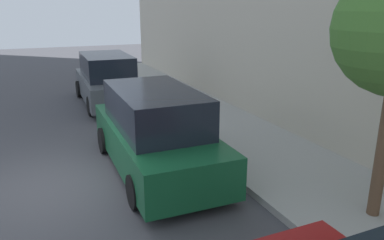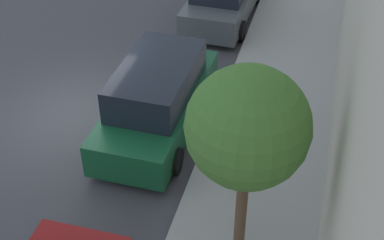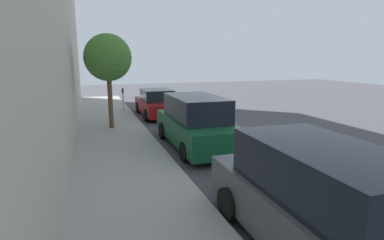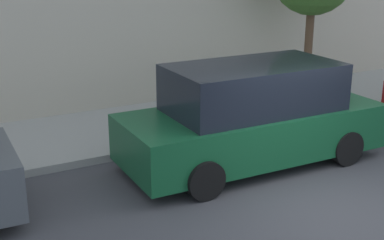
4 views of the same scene
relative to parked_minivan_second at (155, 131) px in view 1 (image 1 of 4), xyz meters
name	(u,v)px [view 1 (image 1 of 4)]	position (x,y,z in m)	size (l,w,h in m)	color
ground_plane	(58,186)	(-2.19, -0.03, -0.92)	(60.00, 60.00, 0.00)	#424247
sidewalk	(259,149)	(2.80, -0.03, -0.85)	(2.97, 32.00, 0.15)	#9E9E99
parked_minivan_second	(155,131)	(0.00, 0.00, 0.00)	(2.02, 4.93, 1.90)	#14512D
parked_minivan_third	(107,80)	(0.25, 6.69, 0.00)	(2.04, 4.95, 1.90)	#4C5156
fire_hydrant	(130,79)	(1.66, 8.80, -0.43)	(0.20, 0.20, 0.69)	gold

